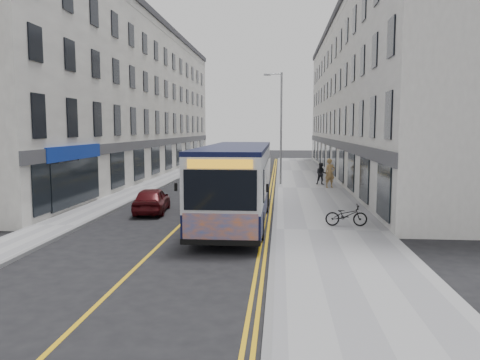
% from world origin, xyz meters
% --- Properties ---
extents(ground, '(140.00, 140.00, 0.00)m').
position_xyz_m(ground, '(0.00, 0.00, 0.00)').
color(ground, black).
rests_on(ground, ground).
extents(pavement_east, '(4.50, 64.00, 0.12)m').
position_xyz_m(pavement_east, '(6.25, 12.00, 0.06)').
color(pavement_east, gray).
rests_on(pavement_east, ground).
extents(pavement_west, '(2.00, 64.00, 0.12)m').
position_xyz_m(pavement_west, '(-5.00, 12.00, 0.06)').
color(pavement_west, gray).
rests_on(pavement_west, ground).
extents(kerb_east, '(0.18, 64.00, 0.13)m').
position_xyz_m(kerb_east, '(4.00, 12.00, 0.07)').
color(kerb_east, slate).
rests_on(kerb_east, ground).
extents(kerb_west, '(0.18, 64.00, 0.13)m').
position_xyz_m(kerb_west, '(-4.00, 12.00, 0.07)').
color(kerb_west, slate).
rests_on(kerb_west, ground).
extents(road_centre_line, '(0.12, 64.00, 0.01)m').
position_xyz_m(road_centre_line, '(0.00, 12.00, 0.00)').
color(road_centre_line, gold).
rests_on(road_centre_line, ground).
extents(road_dbl_yellow_inner, '(0.10, 64.00, 0.01)m').
position_xyz_m(road_dbl_yellow_inner, '(3.55, 12.00, 0.00)').
color(road_dbl_yellow_inner, gold).
rests_on(road_dbl_yellow_inner, ground).
extents(road_dbl_yellow_outer, '(0.10, 64.00, 0.01)m').
position_xyz_m(road_dbl_yellow_outer, '(3.75, 12.00, 0.00)').
color(road_dbl_yellow_outer, gold).
rests_on(road_dbl_yellow_outer, ground).
extents(terrace_east, '(6.00, 46.00, 13.00)m').
position_xyz_m(terrace_east, '(11.50, 21.00, 6.50)').
color(terrace_east, silver).
rests_on(terrace_east, ground).
extents(terrace_west, '(6.00, 46.00, 13.00)m').
position_xyz_m(terrace_west, '(-9.00, 21.00, 6.50)').
color(terrace_west, white).
rests_on(terrace_west, ground).
extents(streetlamp, '(1.32, 0.18, 8.00)m').
position_xyz_m(streetlamp, '(4.17, 14.00, 4.38)').
color(streetlamp, '#989BA1').
rests_on(streetlamp, ground).
extents(city_bus, '(2.68, 11.50, 3.34)m').
position_xyz_m(city_bus, '(2.32, 0.85, 1.83)').
color(city_bus, black).
rests_on(city_bus, ground).
extents(bicycle, '(1.69, 0.61, 0.89)m').
position_xyz_m(bicycle, '(6.92, -0.41, 0.56)').
color(bicycle, black).
rests_on(bicycle, pavement_east).
extents(pedestrian_near, '(0.84, 0.70, 1.96)m').
position_xyz_m(pedestrian_near, '(7.55, 12.26, 1.10)').
color(pedestrian_near, '#9A7746').
rests_on(pedestrian_near, pavement_east).
extents(pedestrian_far, '(0.80, 0.64, 1.56)m').
position_xyz_m(pedestrian_far, '(7.12, 13.89, 0.90)').
color(pedestrian_far, black).
rests_on(pedestrian_far, pavement_east).
extents(car_white, '(1.64, 4.50, 1.47)m').
position_xyz_m(car_white, '(2.52, 23.46, 0.74)').
color(car_white, white).
rests_on(car_white, ground).
extents(car_maroon, '(1.86, 3.80, 1.25)m').
position_xyz_m(car_maroon, '(-2.00, 2.54, 0.62)').
color(car_maroon, '#480C10').
rests_on(car_maroon, ground).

